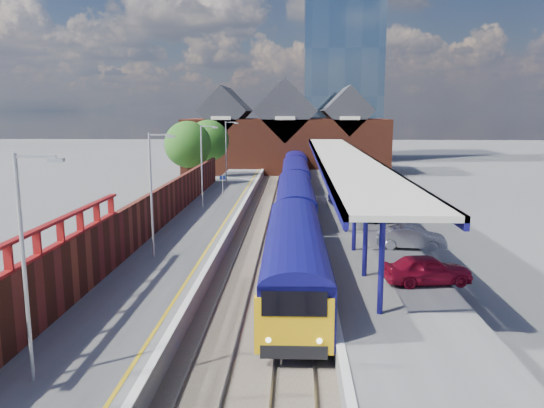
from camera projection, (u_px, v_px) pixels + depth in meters
The scene contains 24 objects.
ground at pixel (280, 203), 53.57m from camera, with size 240.00×240.00×0.00m, color #5B5B5E.
ballast_bed at pixel (277, 223), 43.72m from camera, with size 6.00×76.00×0.06m, color #473D33.
rails at pixel (277, 222), 43.71m from camera, with size 4.51×76.00×0.14m.
left_platform at pixel (211, 217), 43.88m from camera, with size 5.00×76.00×1.00m, color #565659.
right_platform at pixel (350, 218), 43.38m from camera, with size 6.00×76.00×1.00m, color #565659.
coping_left at pixel (239, 211), 43.69m from camera, with size 0.30×76.00×0.05m, color silver.
coping_right at pixel (315, 212), 43.41m from camera, with size 0.30×76.00×0.05m, color silver.
yellow_line at pixel (231, 211), 43.72m from camera, with size 0.14×76.00×0.01m, color yellow.
train at pixel (295, 185), 50.83m from camera, with size 2.98×65.93×3.45m.
canopy at pixel (343, 158), 44.50m from camera, with size 4.50×52.00×4.48m.
lamp_post_a at pixel (28, 255), 15.60m from camera, with size 1.48×0.18×7.00m.
lamp_post_b at pixel (153, 187), 29.37m from camera, with size 1.48×0.18×7.00m.
lamp_post_c at pixel (203, 161), 45.11m from camera, with size 1.48×0.18×7.00m.
lamp_post_d at pixel (227, 148), 60.85m from camera, with size 1.48×0.18×7.00m.
platform_sign at pixel (223, 184), 47.42m from camera, with size 0.55×0.08×2.50m.
brick_wall at pixel (159, 208), 37.30m from camera, with size 0.35×50.00×3.86m.
station_building at pixel (286, 136), 80.17m from camera, with size 30.00×12.12×13.78m.
glass_tower at pixel (342, 51), 98.82m from camera, with size 14.20×14.20×40.30m.
tree_near at pixel (189, 146), 58.91m from camera, with size 5.20×5.20×8.10m.
tree_far at pixel (210, 142), 66.73m from camera, with size 5.20×5.20×8.10m.
parked_car_red at pixel (427, 269), 25.34m from camera, with size 1.67×4.15×1.42m, color maroon.
parked_car_silver at pixel (411, 237), 31.86m from camera, with size 1.42×4.08×1.35m, color #ADADB1.
parked_car_dark at pixel (388, 213), 39.69m from camera, with size 1.86×4.57×1.33m, color black.
parked_car_blue at pixel (355, 198), 46.42m from camera, with size 2.15×4.67×1.30m, color navy.
Camera 1 is at (1.51, -22.76, 9.18)m, focal length 35.00 mm.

